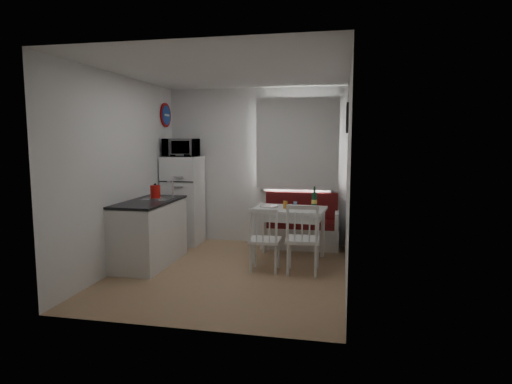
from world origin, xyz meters
TOP-DOWN VIEW (x-y plane):
  - floor at (0.00, 0.00)m, footprint 3.00×3.50m
  - ceiling at (0.00, 0.00)m, footprint 3.00×3.50m
  - wall_back at (0.00, 1.75)m, footprint 3.00×0.02m
  - wall_front at (0.00, -1.75)m, footprint 3.00×0.02m
  - wall_left at (-1.50, 0.00)m, footprint 0.02×3.50m
  - wall_right at (1.50, 0.00)m, footprint 0.02×3.50m
  - window at (0.70, 1.72)m, footprint 1.22×0.06m
  - curtain at (0.70, 1.65)m, footprint 1.35×0.02m
  - kitchen_counter at (-1.20, 0.16)m, footprint 0.62×1.32m
  - wall_sign at (-1.47, 1.45)m, footprint 0.03×0.40m
  - picture_frame at (1.48, 1.10)m, footprint 0.04×0.52m
  - bench at (0.78, 1.51)m, footprint 1.24×0.48m
  - dining_table at (0.69, 0.74)m, footprint 1.08×0.80m
  - chair_left at (0.44, 0.08)m, footprint 0.41×0.39m
  - chair_right at (0.94, 0.07)m, footprint 0.45×0.43m
  - fridge at (-1.18, 1.40)m, footprint 0.59×0.59m
  - microwave at (-1.18, 1.35)m, footprint 0.53×0.36m
  - kettle at (-1.15, 0.26)m, footprint 0.17×0.17m
  - wine_bottle at (1.04, 0.84)m, footprint 0.08×0.08m
  - drinking_glass_orange at (0.64, 0.69)m, footprint 0.06×0.06m
  - drinking_glass_blue at (0.77, 0.79)m, footprint 0.06×0.06m
  - plate at (0.39, 0.76)m, footprint 0.26×0.26m

SIDE VIEW (x-z plane):
  - floor at x=0.00m, z-range -0.01..0.01m
  - bench at x=0.78m, z-range -0.15..0.73m
  - kitchen_counter at x=-1.20m, z-range -0.12..1.04m
  - chair_left at x=0.44m, z-range 0.30..0.76m
  - chair_right at x=0.94m, z-range 0.32..0.82m
  - dining_table at x=0.69m, z-range 0.30..1.06m
  - fridge at x=-1.18m, z-range 0.00..1.47m
  - plate at x=0.39m, z-range 0.76..0.78m
  - drinking_glass_blue at x=0.77m, z-range 0.76..0.86m
  - drinking_glass_orange at x=0.64m, z-range 0.76..0.87m
  - wine_bottle at x=1.04m, z-range 0.76..1.07m
  - kettle at x=-1.15m, z-range 0.90..1.12m
  - wall_back at x=0.00m, z-range 0.00..2.60m
  - wall_front at x=0.00m, z-range 0.00..2.60m
  - wall_left at x=-1.50m, z-range 0.00..2.60m
  - wall_right at x=1.50m, z-range 0.00..2.60m
  - microwave at x=-1.18m, z-range 1.47..1.76m
  - window at x=0.70m, z-range 0.89..2.36m
  - curtain at x=0.70m, z-range 0.93..2.42m
  - picture_frame at x=1.48m, z-range 1.84..2.26m
  - wall_sign at x=-1.47m, z-range 1.95..2.35m
  - ceiling at x=0.00m, z-range 2.59..2.61m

